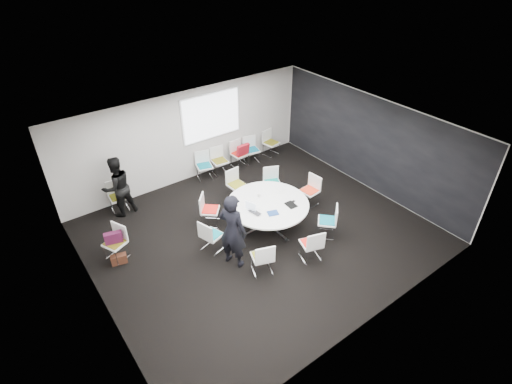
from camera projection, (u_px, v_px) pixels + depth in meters
room_shell at (262, 187)px, 9.59m from camera, size 8.08×7.08×2.88m
conference_table at (268, 210)px, 10.30m from camera, size 2.11×2.11×0.73m
projection_screen at (212, 116)px, 11.99m from camera, size 1.90×0.03×1.35m
chair_ring_a at (309, 196)px, 11.27m from camera, size 0.49×0.50×0.88m
chair_ring_b at (272, 188)px, 11.61m from camera, size 0.60×0.60×0.88m
chair_ring_c at (237, 190)px, 11.52m from camera, size 0.49×0.48×0.88m
chair_ring_d at (210, 215)px, 10.52m from camera, size 0.64×0.64×0.88m
chair_ring_e at (212, 241)px, 9.68m from camera, size 0.56×0.57×0.88m
chair_ring_f at (262, 263)px, 9.05m from camera, size 0.59×0.58×0.88m
chair_ring_g at (311, 249)px, 9.42m from camera, size 0.57×0.57×0.88m
chair_ring_h at (327, 226)px, 10.13m from camera, size 0.64×0.64×0.88m
chair_back_a at (205, 171)px, 12.41m from camera, size 0.56×0.55×0.88m
chair_back_b at (220, 166)px, 12.66m from camera, size 0.50×0.49×0.88m
chair_back_c at (239, 159)px, 13.05m from camera, size 0.49×0.48×0.88m
chair_back_d at (252, 155)px, 13.28m from camera, size 0.54×0.53×0.88m
chair_back_e at (271, 147)px, 13.70m from camera, size 0.54×0.53×0.88m
chair_spare_left at (117, 248)px, 9.45m from camera, size 0.60×0.60×0.88m
chair_person_back at (119, 202)px, 11.02m from camera, size 0.50×0.49×0.88m
person_main at (233, 231)px, 8.93m from camera, size 0.70×0.82×1.91m
person_back at (117, 187)px, 10.58m from camera, size 0.92×0.76×1.72m
laptop at (256, 211)px, 9.87m from camera, size 0.28×0.38×0.03m
laptop_lid at (251, 206)px, 9.86m from camera, size 0.12×0.29×0.22m
notebook_black at (291, 205)px, 10.12m from camera, size 0.24×0.31×0.02m
tablet_folio at (273, 213)px, 9.82m from camera, size 0.31×0.27×0.03m
papers_right at (281, 191)px, 10.66m from camera, size 0.36×0.36×0.00m
papers_front at (296, 196)px, 10.46m from camera, size 0.34×0.27×0.00m
cup at (259, 195)px, 10.42m from camera, size 0.08×0.08×0.09m
phone at (293, 202)px, 10.24m from camera, size 0.16×0.11×0.01m
maroon_bag at (113, 238)px, 9.24m from camera, size 0.42×0.24×0.28m
brown_bag at (119, 259)px, 9.37m from camera, size 0.39×0.24×0.24m
red_jacket at (243, 150)px, 12.67m from camera, size 0.45×0.18×0.36m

